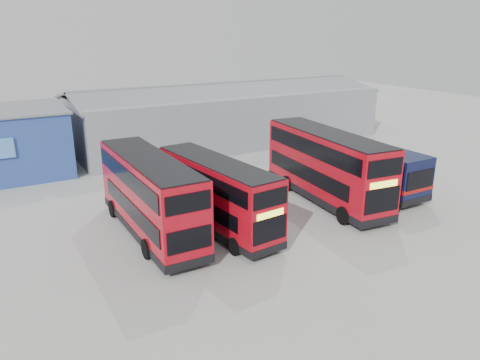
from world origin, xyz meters
TOP-DOWN VIEW (x-y plane):
  - ground_plane at (0.00, 0.00)m, footprint 120.00×120.00m
  - maintenance_shed at (8.00, 20.00)m, footprint 30.50×12.00m
  - double_decker_left at (-6.52, 1.49)m, footprint 2.74×10.55m
  - double_decker_centre at (-3.02, 0.39)m, footprint 3.24×9.72m
  - double_decker_right at (5.27, 0.87)m, footprint 3.70×11.19m
  - single_decker_blue at (9.28, 2.62)m, footprint 2.98×11.97m

SIDE VIEW (x-z plane):
  - ground_plane at x=0.00m, z-range 0.00..0.00m
  - single_decker_blue at x=9.28m, z-range -0.01..3.22m
  - double_decker_centre at x=-3.02m, z-range -0.01..4.03m
  - double_decker_left at x=-6.52m, z-range -0.01..4.44m
  - double_decker_right at x=5.27m, z-range -0.01..4.64m
  - maintenance_shed at x=8.00m, z-range -0.34..5.55m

